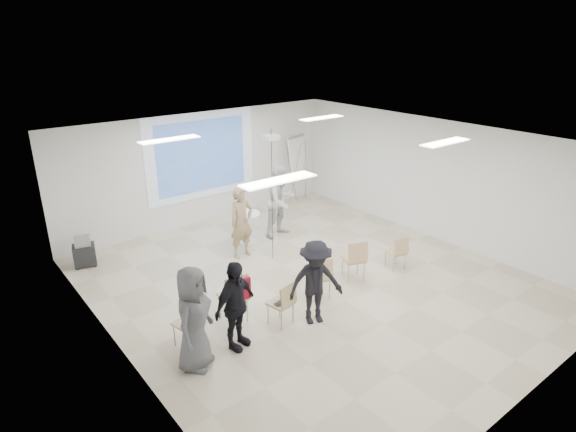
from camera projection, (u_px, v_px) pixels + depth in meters
floor at (311, 284)px, 10.17m from camera, size 8.00×9.00×0.10m
ceiling at (314, 139)px, 9.05m from camera, size 8.00×9.00×0.10m
wall_back at (201, 168)px, 12.93m from camera, size 8.00×0.10×3.00m
wall_left at (111, 276)px, 7.26m from camera, size 0.10×9.00×3.00m
wall_right at (435, 179)px, 11.96m from camera, size 0.10×9.00×3.00m
projection_halo at (202, 156)px, 12.76m from camera, size 3.20×0.01×2.30m
projection_image at (202, 156)px, 12.75m from camera, size 2.60×0.01×1.90m
pedestal_table at (247, 226)px, 11.87m from camera, size 0.76×0.76×0.81m
player_left at (241, 218)px, 11.00m from camera, size 0.71×0.50×1.91m
player_right at (281, 197)px, 12.15m from camera, size 1.10×0.94×2.04m
controller_left at (241, 201)px, 11.18m from camera, size 0.05×0.13×0.04m
controller_right at (269, 183)px, 12.10m from camera, size 0.06×0.12×0.04m
chair_far_left at (190, 321)px, 7.90m from camera, size 0.48×0.51×0.85m
chair_left_mid at (235, 294)px, 8.56m from camera, size 0.51×0.54×0.97m
chair_left_inner at (284, 301)px, 8.49m from camera, size 0.47×0.49×0.84m
chair_center at (320, 275)px, 9.34m from camera, size 0.51×0.53×0.88m
chair_right_inner at (355, 257)px, 10.02m from camera, size 0.58×0.59×0.92m
chair_right_far at (398, 250)px, 10.50m from camera, size 0.46×0.48×0.80m
red_jacket at (239, 290)px, 8.41m from camera, size 0.43×0.15×0.40m
laptop at (280, 301)px, 8.57m from camera, size 0.35×0.28×0.02m
audience_left at (235, 300)px, 7.76m from camera, size 1.19×0.92×1.80m
audience_mid at (315, 277)px, 8.46m from camera, size 1.32×1.02×1.80m
audience_outer at (193, 313)px, 7.29m from camera, size 1.12×1.06×1.92m
flipchart_easel at (297, 154)px, 14.39m from camera, size 0.87×0.68×2.05m
av_cart at (84, 252)px, 10.75m from camera, size 0.55×0.49×0.70m
ceiling_projector at (272, 144)px, 10.33m from camera, size 0.30×0.25×3.00m
fluor_panel_nw at (170, 140)px, 9.38m from camera, size 1.20×0.30×0.02m
fluor_panel_ne at (322, 118)px, 11.70m from camera, size 1.20×0.30×0.02m
fluor_panel_sw at (278, 180)px, 6.83m from camera, size 1.20×0.30×0.02m
fluor_panel_se at (445, 142)px, 9.15m from camera, size 1.20×0.30×0.02m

